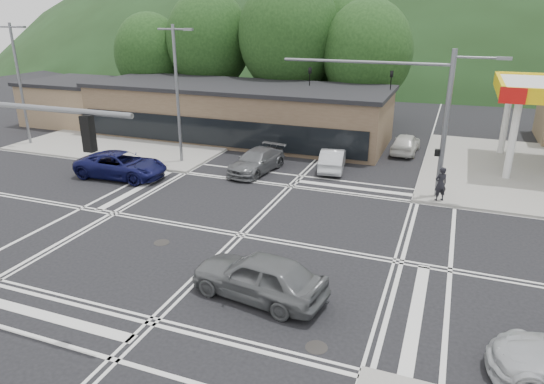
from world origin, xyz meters
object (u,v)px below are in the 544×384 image
(car_northbound, at_px, (257,161))
(car_queue_b, at_px, (406,143))
(car_grey_center, at_px, (259,276))
(pedestrian, at_px, (441,184))
(car_queue_a, at_px, (333,159))
(car_blue_west, at_px, (121,165))

(car_northbound, bearing_deg, car_queue_b, 51.98)
(car_grey_center, xyz_separation_m, car_northbound, (-5.71, 13.50, -0.13))
(car_northbound, bearing_deg, pedestrian, 1.01)
(pedestrian, bearing_deg, car_grey_center, 32.71)
(car_queue_b, bearing_deg, car_queue_a, 58.33)
(car_blue_west, height_order, car_queue_b, car_blue_west)
(car_queue_b, bearing_deg, car_northbound, 46.30)
(car_blue_west, bearing_deg, pedestrian, -85.04)
(car_queue_a, bearing_deg, car_northbound, 17.57)
(pedestrian, bearing_deg, car_northbound, -39.87)
(car_blue_west, xyz_separation_m, car_queue_b, (15.88, 11.99, -0.07))
(car_queue_a, relative_size, car_queue_b, 1.01)
(car_queue_b, bearing_deg, pedestrian, 109.61)
(car_blue_west, distance_m, car_queue_b, 19.90)
(car_queue_a, bearing_deg, car_blue_west, 18.82)
(car_grey_center, relative_size, car_queue_a, 1.17)
(car_blue_west, distance_m, car_queue_a, 13.42)
(car_blue_west, bearing_deg, car_queue_b, -55.59)
(car_grey_center, bearing_deg, car_queue_a, -167.11)
(car_northbound, bearing_deg, car_grey_center, -58.51)
(car_grey_center, relative_size, car_queue_b, 1.18)
(pedestrian, bearing_deg, car_queue_b, -105.60)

